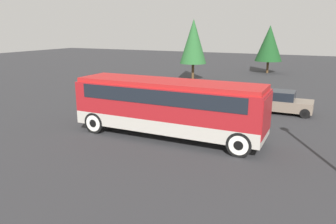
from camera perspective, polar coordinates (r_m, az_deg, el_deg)
ground_plane at (r=17.10m, az=0.00°, el=-4.30°), size 120.00×120.00×0.00m
tour_bus at (r=16.57m, az=0.30°, el=1.50°), size 9.81×2.59×2.94m
parked_car_near at (r=23.00m, az=18.77°, el=1.67°), size 4.15×1.86×1.47m
parked_car_mid at (r=21.42m, az=4.60°, el=1.42°), size 4.19×1.90×1.37m
tree_left at (r=35.37m, az=4.45°, el=12.15°), size 2.82×2.82×6.45m
tree_center at (r=43.13m, az=17.22°, el=11.35°), size 3.29×3.29×5.85m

